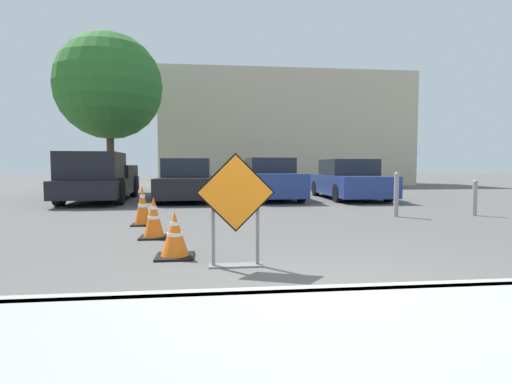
{
  "coord_description": "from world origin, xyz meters",
  "views": [
    {
      "loc": [
        -1.09,
        -3.34,
        1.21
      ],
      "look_at": [
        0.07,
        6.87,
        0.53
      ],
      "focal_mm": 28.0,
      "sensor_mm": 36.0,
      "label": 1
    }
  ],
  "objects": [
    {
      "name": "sidewalk_strip",
      "position": [
        0.0,
        -1.26,
        0.07
      ],
      "size": [
        23.81,
        2.53,
        0.14
      ],
      "color": "#999993",
      "rests_on": "ground_plane"
    },
    {
      "name": "traffic_cone_nearest",
      "position": [
        -1.57,
        1.95,
        0.3
      ],
      "size": [
        0.5,
        0.5,
        0.61
      ],
      "color": "black",
      "rests_on": "ground_plane"
    },
    {
      "name": "curb_lip",
      "position": [
        0.0,
        0.0,
        0.07
      ],
      "size": [
        23.81,
        0.2,
        0.14
      ],
      "color": "#999993",
      "rests_on": "ground_plane"
    },
    {
      "name": "ground_plane",
      "position": [
        0.0,
        10.0,
        0.0
      ],
      "size": [
        96.0,
        96.0,
        0.0
      ],
      "primitive_type": "plane",
      "color": "#565451"
    },
    {
      "name": "traffic_cone_third",
      "position": [
        -2.47,
        4.93,
        0.39
      ],
      "size": [
        0.43,
        0.43,
        0.81
      ],
      "color": "black",
      "rests_on": "ground_plane"
    },
    {
      "name": "parked_car_second",
      "position": [
        1.02,
        10.88,
        0.69
      ],
      "size": [
        1.94,
        4.41,
        1.48
      ],
      "rotation": [
        0.0,
        0.0,
        3.18
      ],
      "color": "navy",
      "rests_on": "ground_plane"
    },
    {
      "name": "parked_car_nearest",
      "position": [
        -1.91,
        10.65,
        0.66
      ],
      "size": [
        1.88,
        4.14,
        1.45
      ],
      "rotation": [
        0.0,
        0.0,
        3.13
      ],
      "color": "black",
      "rests_on": "ground_plane"
    },
    {
      "name": "building_facade_backdrop",
      "position": [
        3.65,
        22.12,
        3.44
      ],
      "size": [
        15.37,
        5.0,
        6.87
      ],
      "color": "beige",
      "rests_on": "ground_plane"
    },
    {
      "name": "bollard_nearest",
      "position": [
        3.27,
        5.63,
        0.56
      ],
      "size": [
        0.12,
        0.12,
        1.06
      ],
      "color": "gray",
      "rests_on": "ground_plane"
    },
    {
      "name": "road_closed_sign",
      "position": [
        -0.8,
        1.35,
        0.75
      ],
      "size": [
        0.94,
        0.2,
        1.36
      ],
      "color": "black",
      "rests_on": "ground_plane"
    },
    {
      "name": "pickup_truck",
      "position": [
        -4.83,
        10.51,
        0.74
      ],
      "size": [
        2.18,
        5.36,
        1.63
      ],
      "rotation": [
        0.0,
        0.0,
        3.19
      ],
      "color": "black",
      "rests_on": "ground_plane"
    },
    {
      "name": "parked_car_third",
      "position": [
        3.95,
        10.86,
        0.66
      ],
      "size": [
        1.97,
        4.72,
        1.44
      ],
      "rotation": [
        0.0,
        0.0,
        3.13
      ],
      "color": "navy",
      "rests_on": "ground_plane"
    },
    {
      "name": "traffic_cone_second",
      "position": [
        -2.04,
        3.43,
        0.34
      ],
      "size": [
        0.46,
        0.46,
        0.69
      ],
      "color": "black",
      "rests_on": "ground_plane"
    },
    {
      "name": "bollard_second",
      "position": [
        5.27,
        5.63,
        0.46
      ],
      "size": [
        0.12,
        0.12,
        0.87
      ],
      "color": "gray",
      "rests_on": "ground_plane"
    },
    {
      "name": "street_tree_behind_lot",
      "position": [
        -5.5,
        15.02,
        4.68
      ],
      "size": [
        4.61,
        4.61,
        7.0
      ],
      "color": "#513823",
      "rests_on": "ground_plane"
    }
  ]
}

